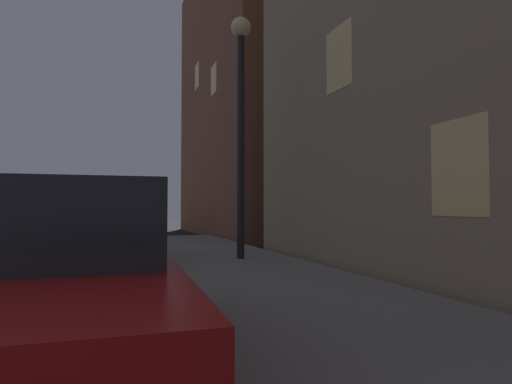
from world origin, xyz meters
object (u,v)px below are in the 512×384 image
(car_green, at_px, (87,233))
(car_silver, at_px, (94,223))
(street_lamp, at_px, (241,97))
(car_red, at_px, (50,284))
(car_yellow_cab, at_px, (98,219))

(car_green, distance_m, car_silver, 5.92)
(car_silver, distance_m, street_lamp, 8.05)
(car_red, bearing_deg, car_green, 90.00)
(street_lamp, bearing_deg, car_red, -120.19)
(car_silver, height_order, street_lamp, street_lamp)
(car_yellow_cab, bearing_deg, car_silver, -90.01)
(car_red, xyz_separation_m, street_lamp, (3.14, 5.40, 2.97))
(car_yellow_cab, relative_size, street_lamp, 0.78)
(car_silver, distance_m, car_yellow_cab, 7.01)
(car_green, bearing_deg, car_yellow_cab, 90.00)
(car_green, height_order, car_yellow_cab, same)
(car_red, relative_size, street_lamp, 0.81)
(car_red, distance_m, car_yellow_cab, 19.20)
(car_green, height_order, car_silver, same)
(car_silver, height_order, car_yellow_cab, same)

